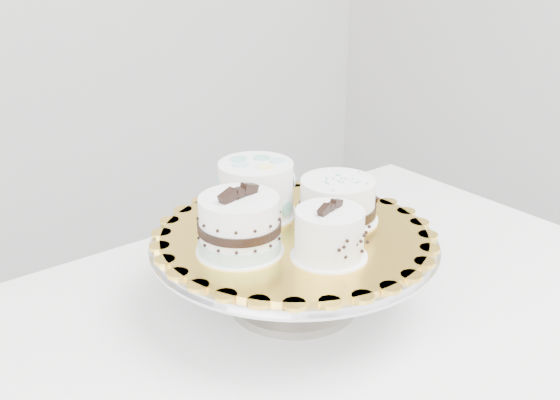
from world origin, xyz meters
TOP-DOWN VIEW (x-y plane):
  - table at (0.09, 0.03)m, footprint 1.13×0.76m
  - cake_stand at (0.09, 0.06)m, footprint 0.41×0.41m
  - cake_board at (0.09, 0.06)m, footprint 0.45×0.45m
  - cake_swirl at (0.08, -0.02)m, footprint 0.11×0.11m
  - cake_banded at (-0.00, 0.06)m, footprint 0.12×0.12m
  - cake_dots at (0.09, 0.15)m, footprint 0.14×0.14m
  - cake_ribbon at (0.17, 0.06)m, footprint 0.14×0.14m

SIDE VIEW (x-z plane):
  - table at x=0.09m, z-range 0.29..1.04m
  - cake_stand at x=0.09m, z-range 0.77..0.88m
  - cake_board at x=0.09m, z-range 0.86..0.87m
  - cake_ribbon at x=0.17m, z-range 0.86..0.93m
  - cake_swirl at x=0.08m, z-range 0.86..0.94m
  - cake_banded at x=0.00m, z-range 0.85..0.95m
  - cake_dots at x=0.09m, z-range 0.87..0.95m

